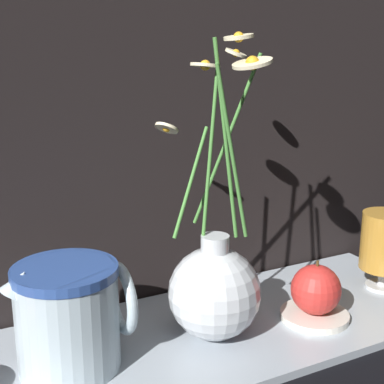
# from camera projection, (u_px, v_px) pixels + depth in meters

# --- Properties ---
(ground_plane) EXTENTS (6.00, 6.00, 0.00)m
(ground_plane) POSITION_uv_depth(u_px,v_px,m) (185.00, 344.00, 0.75)
(ground_plane) COLOR black
(shelf) EXTENTS (0.87, 0.28, 0.01)m
(shelf) POSITION_uv_depth(u_px,v_px,m) (185.00, 340.00, 0.75)
(shelf) COLOR #9EA8B2
(shelf) RESTS_ON ground_plane
(vase_with_flowers) EXTENTS (0.15, 0.18, 0.41)m
(vase_with_flowers) POSITION_uv_depth(u_px,v_px,m) (215.00, 287.00, 0.74)
(vase_with_flowers) COLOR silver
(vase_with_flowers) RESTS_ON shelf
(ceramic_pitcher) EXTENTS (0.15, 0.13, 0.15)m
(ceramic_pitcher) POSITION_uv_depth(u_px,v_px,m) (69.00, 311.00, 0.66)
(ceramic_pitcher) COLOR silver
(ceramic_pitcher) RESTS_ON shelf
(saucer_plate) EXTENTS (0.10, 0.10, 0.01)m
(saucer_plate) POSITION_uv_depth(u_px,v_px,m) (314.00, 315.00, 0.80)
(saucer_plate) COLOR silver
(saucer_plate) RESTS_ON shelf
(orange_fruit) EXTENTS (0.07, 0.07, 0.08)m
(orange_fruit) POSITION_uv_depth(u_px,v_px,m) (316.00, 289.00, 0.79)
(orange_fruit) COLOR red
(orange_fruit) RESTS_ON saucer_plate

